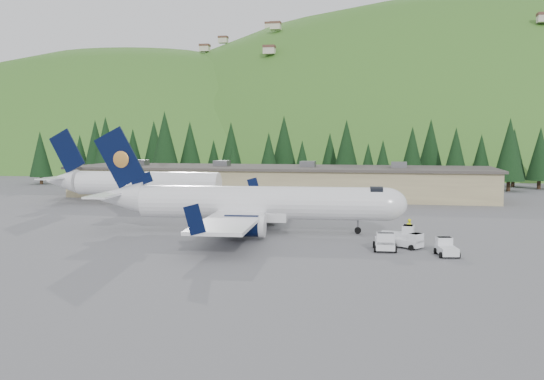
{
  "coord_description": "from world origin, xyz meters",
  "views": [
    {
      "loc": [
        13.29,
        -63.06,
        10.23
      ],
      "look_at": [
        0.0,
        6.0,
        4.0
      ],
      "focal_mm": 40.0,
      "sensor_mm": 36.0,
      "label": 1
    }
  ],
  "objects_px": {
    "second_airliner": "(130,182)",
    "baggage_tug_a": "(400,234)",
    "baggage_tug_d": "(385,242)",
    "terminal_building": "(279,181)",
    "ramp_worker": "(409,228)",
    "baggage_tug_b": "(410,241)",
    "baggage_tug_c": "(446,248)",
    "airliner": "(252,204)"
  },
  "relations": [
    {
      "from": "baggage_tug_a",
      "to": "baggage_tug_c",
      "type": "bearing_deg",
      "value": -50.41
    },
    {
      "from": "second_airliner",
      "to": "terminal_building",
      "type": "xyz_separation_m",
      "value": [
        19.91,
        16.0,
        -0.7
      ]
    },
    {
      "from": "baggage_tug_d",
      "to": "ramp_worker",
      "type": "height_order",
      "value": "ramp_worker"
    },
    {
      "from": "baggage_tug_b",
      "to": "terminal_building",
      "type": "bearing_deg",
      "value": 149.12
    },
    {
      "from": "second_airliner",
      "to": "baggage_tug_d",
      "type": "xyz_separation_m",
      "value": [
        38.03,
        -30.54,
        -2.54
      ]
    },
    {
      "from": "baggage_tug_b",
      "to": "baggage_tug_d",
      "type": "relative_size",
      "value": 0.9
    },
    {
      "from": "baggage_tug_d",
      "to": "ramp_worker",
      "type": "distance_m",
      "value": 8.17
    },
    {
      "from": "second_airliner",
      "to": "baggage_tug_d",
      "type": "bearing_deg",
      "value": -38.77
    },
    {
      "from": "baggage_tug_d",
      "to": "airliner",
      "type": "bearing_deg",
      "value": -124.33
    },
    {
      "from": "baggage_tug_c",
      "to": "baggage_tug_a",
      "type": "bearing_deg",
      "value": 21.69
    },
    {
      "from": "ramp_worker",
      "to": "baggage_tug_c",
      "type": "bearing_deg",
      "value": 79.57
    },
    {
      "from": "baggage_tug_a",
      "to": "baggage_tug_c",
      "type": "xyz_separation_m",
      "value": [
        3.76,
        -6.14,
        -0.08
      ]
    },
    {
      "from": "airliner",
      "to": "terminal_building",
      "type": "bearing_deg",
      "value": 92.24
    },
    {
      "from": "baggage_tug_a",
      "to": "baggage_tug_b",
      "type": "distance_m",
      "value": 3.47
    },
    {
      "from": "second_airliner",
      "to": "baggage_tug_a",
      "type": "xyz_separation_m",
      "value": [
        39.46,
        -25.54,
        -2.58
      ]
    },
    {
      "from": "second_airliner",
      "to": "baggage_tug_c",
      "type": "relative_size",
      "value": 9.2
    },
    {
      "from": "baggage_tug_a",
      "to": "baggage_tug_d",
      "type": "distance_m",
      "value": 5.21
    },
    {
      "from": "baggage_tug_d",
      "to": "baggage_tug_a",
      "type": "bearing_deg",
      "value": 160.66
    },
    {
      "from": "airliner",
      "to": "baggage_tug_d",
      "type": "distance_m",
      "value": 16.6
    },
    {
      "from": "baggage_tug_b",
      "to": "ramp_worker",
      "type": "bearing_deg",
      "value": 123.52
    },
    {
      "from": "second_airliner",
      "to": "baggage_tug_d",
      "type": "distance_m",
      "value": 48.84
    },
    {
      "from": "terminal_building",
      "to": "ramp_worker",
      "type": "distance_m",
      "value": 43.83
    },
    {
      "from": "baggage_tug_b",
      "to": "second_airliner",
      "type": "bearing_deg",
      "value": 179.06
    },
    {
      "from": "airliner",
      "to": "baggage_tug_c",
      "type": "xyz_separation_m",
      "value": [
        19.3,
        -9.61,
        -2.36
      ]
    },
    {
      "from": "terminal_building",
      "to": "ramp_worker",
      "type": "xyz_separation_m",
      "value": [
        20.46,
        -38.72,
        -1.67
      ]
    },
    {
      "from": "baggage_tug_b",
      "to": "baggage_tug_c",
      "type": "xyz_separation_m",
      "value": [
        2.99,
        -2.76,
        0.01
      ]
    },
    {
      "from": "baggage_tug_b",
      "to": "baggage_tug_d",
      "type": "height_order",
      "value": "baggage_tug_d"
    },
    {
      "from": "airliner",
      "to": "baggage_tug_b",
      "type": "relative_size",
      "value": 11.23
    },
    {
      "from": "baggage_tug_a",
      "to": "terminal_building",
      "type": "relative_size",
      "value": 0.05
    },
    {
      "from": "baggage_tug_c",
      "to": "baggage_tug_d",
      "type": "relative_size",
      "value": 0.88
    },
    {
      "from": "second_airliner",
      "to": "baggage_tug_a",
      "type": "relative_size",
      "value": 8.3
    },
    {
      "from": "terminal_building",
      "to": "second_airliner",
      "type": "bearing_deg",
      "value": -141.22
    },
    {
      "from": "baggage_tug_a",
      "to": "terminal_building",
      "type": "height_order",
      "value": "terminal_building"
    },
    {
      "from": "airliner",
      "to": "baggage_tug_c",
      "type": "relative_size",
      "value": 11.43
    },
    {
      "from": "terminal_building",
      "to": "baggage_tug_b",
      "type": "bearing_deg",
      "value": -65.65
    },
    {
      "from": "second_airliner",
      "to": "baggage_tug_c",
      "type": "height_order",
      "value": "second_airliner"
    },
    {
      "from": "baggage_tug_a",
      "to": "baggage_tug_d",
      "type": "relative_size",
      "value": 0.98
    },
    {
      "from": "second_airliner",
      "to": "terminal_building",
      "type": "distance_m",
      "value": 25.55
    },
    {
      "from": "baggage_tug_a",
      "to": "second_airliner",
      "type": "bearing_deg",
      "value": 155.15
    },
    {
      "from": "baggage_tug_b",
      "to": "baggage_tug_c",
      "type": "height_order",
      "value": "baggage_tug_c"
    },
    {
      "from": "baggage_tug_b",
      "to": "terminal_building",
      "type": "distance_m",
      "value": 49.34
    },
    {
      "from": "baggage_tug_b",
      "to": "ramp_worker",
      "type": "height_order",
      "value": "ramp_worker"
    }
  ]
}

